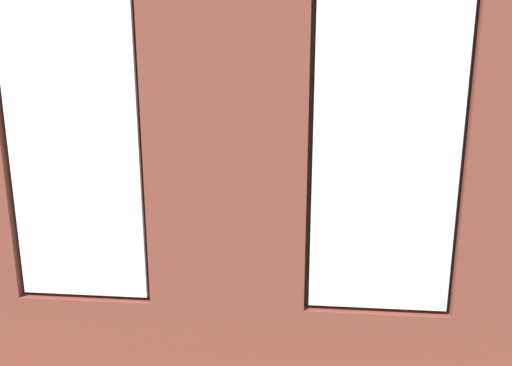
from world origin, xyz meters
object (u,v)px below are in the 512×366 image
at_px(candle_jar, 261,217).
at_px(remote_silver, 240,214).
at_px(table_plant_small, 254,210).
at_px(potted_plant_by_left_couch, 422,210).
at_px(remote_black, 218,219).
at_px(potted_plant_mid_room_small, 313,203).
at_px(couch_left, 488,240).
at_px(coffee_table, 254,222).
at_px(potted_plant_corner_near_left, 442,179).
at_px(potted_plant_between_couches, 357,264).
at_px(cup_ceramic, 286,212).
at_px(tv_flatscreen, 45,172).
at_px(couch_by_window, 182,298).
at_px(media_console, 50,219).
at_px(papasan_chair, 229,184).

bearing_deg(candle_jar, remote_silver, -39.27).
distance_m(table_plant_small, potted_plant_by_left_couch, 2.53).
distance_m(remote_black, potted_plant_mid_room_small, 1.55).
bearing_deg(couch_left, coffee_table, -97.64).
bearing_deg(coffee_table, potted_plant_corner_near_left, -144.40).
height_order(remote_silver, potted_plant_between_couches, potted_plant_between_couches).
xyz_separation_m(cup_ceramic, potted_plant_by_left_couch, (-1.91, -0.87, -0.17)).
height_order(tv_flatscreen, potted_plant_by_left_couch, tv_flatscreen).
bearing_deg(remote_silver, potted_plant_between_couches, -139.79).
relative_size(remote_silver, tv_flatscreen, 0.14).
bearing_deg(candle_jar, couch_by_window, 75.27).
xyz_separation_m(table_plant_small, media_console, (2.85, -0.29, -0.28)).
relative_size(couch_by_window, table_plant_small, 10.02).
bearing_deg(coffee_table, candle_jar, 130.05).
distance_m(cup_ceramic, papasan_chair, 2.00).
bearing_deg(remote_black, tv_flatscreen, -68.97).
distance_m(couch_left, papasan_chair, 3.96).
xyz_separation_m(coffee_table, potted_plant_between_couches, (-1.03, 1.97, 0.29)).
height_order(coffee_table, potted_plant_corner_near_left, potted_plant_corner_near_left).
distance_m(couch_left, media_console, 5.59).
bearing_deg(coffee_table, potted_plant_mid_room_small, -131.59).
distance_m(media_console, potted_plant_corner_near_left, 5.98).
relative_size(media_console, potted_plant_mid_room_small, 1.94).
bearing_deg(media_console, coffee_table, 174.22).
bearing_deg(media_console, candle_jar, 172.00).
xyz_separation_m(cup_ceramic, tv_flatscreen, (3.25, -0.14, 0.42)).
bearing_deg(cup_ceramic, candle_jar, 44.02).
bearing_deg(table_plant_small, candle_jar, 130.05).
bearing_deg(potted_plant_corner_near_left, potted_plant_between_couches, 65.56).
relative_size(couch_left, potted_plant_corner_near_left, 1.95).
bearing_deg(remote_black, potted_plant_by_left_couch, 143.56).
relative_size(remote_black, potted_plant_corner_near_left, 0.19).
xyz_separation_m(potted_plant_corner_near_left, potted_plant_between_couches, (1.82, 4.01, 0.12)).
bearing_deg(couch_by_window, papasan_chair, -86.86).
xyz_separation_m(coffee_table, tv_flatscreen, (2.85, -0.29, 0.51)).
relative_size(couch_left, coffee_table, 1.22).
distance_m(cup_ceramic, table_plant_small, 0.43).
height_order(potted_plant_mid_room_small, potted_plant_corner_near_left, potted_plant_corner_near_left).
distance_m(table_plant_small, remote_silver, 0.23).
distance_m(coffee_table, candle_jar, 0.20).
bearing_deg(media_console, papasan_chair, -144.75).
distance_m(coffee_table, remote_silver, 0.22).
bearing_deg(remote_black, papasan_chair, -144.20).
relative_size(remote_black, potted_plant_mid_room_small, 0.26).
distance_m(table_plant_small, remote_black, 0.46).
height_order(couch_left, remote_silver, couch_left).
bearing_deg(candle_jar, remote_black, 0.00).
height_order(couch_by_window, table_plant_small, couch_by_window).
bearing_deg(coffee_table, remote_silver, -30.74).
relative_size(cup_ceramic, potted_plant_corner_near_left, 0.10).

